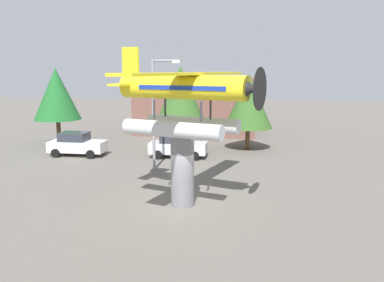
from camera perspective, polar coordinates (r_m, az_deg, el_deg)
ground_plane at (r=19.16m, az=-1.37°, el=-9.19°), size 140.00×140.00×0.00m
display_pedestal at (r=18.66m, az=-1.39°, el=-4.21°), size 1.10×1.10×3.44m
floatplane_monument at (r=18.06m, az=-1.07°, el=6.22°), size 7.20×10.22×4.00m
car_near_white at (r=30.97m, az=-16.26°, el=-0.42°), size 4.20×2.02×1.76m
car_mid_silver at (r=29.16m, az=-2.12°, el=-0.65°), size 4.20×2.02×1.76m
streetlight_primary at (r=25.15m, az=-5.13°, el=5.08°), size 1.84×0.28×7.04m
storefront_building at (r=40.34m, az=0.67°, el=5.16°), size 11.87×6.12×5.66m
tree_west at (r=35.68m, az=-18.94°, el=6.42°), size 3.94×3.94×6.56m
tree_east at (r=31.21m, az=-1.67°, el=6.72°), size 3.93×3.93×6.67m
tree_center_back at (r=31.99m, az=8.14°, el=5.72°), size 3.88×3.88×6.09m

